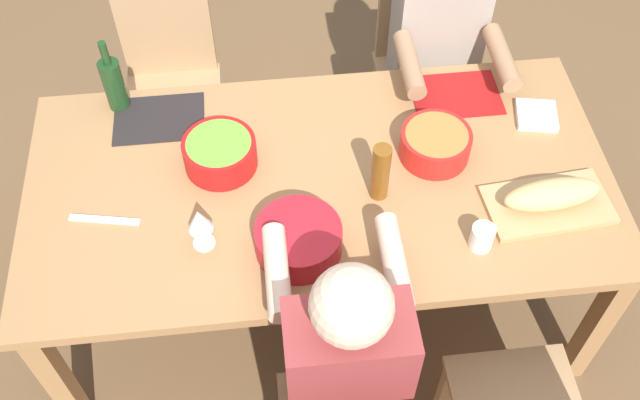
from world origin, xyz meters
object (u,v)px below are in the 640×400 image
object	(u,v)px
diner_far_right	(437,51)
chair_far_left	(172,80)
chair_far_right	(422,61)
dining_table	(320,194)
cup_near_right	(482,237)
wine_bottle	(114,83)
napkin_stack	(537,115)
diner_near_center	(345,362)
serving_bowl_salad	(220,152)
beer_bottle	(380,172)
serving_bowl_greens	(298,238)
wine_glass	(200,222)
serving_bowl_fruit	(435,143)
bread_loaf	(552,194)
cutting_board	(548,205)

from	to	relation	value
diner_far_right	chair_far_left	xyz separation A→B (m)	(-1.08, 0.18, -0.21)
chair_far_right	dining_table	bearing A→B (deg)	-123.27
chair_far_left	cup_near_right	xyz separation A→B (m)	(1.00, -1.14, 0.30)
wine_bottle	napkin_stack	distance (m)	1.50
diner_near_center	serving_bowl_salad	bearing A→B (deg)	113.53
wine_bottle	beer_bottle	xyz separation A→B (m)	(0.87, -0.51, 0.00)
wine_bottle	beer_bottle	distance (m)	1.00
dining_table	cup_near_right	size ratio (longest dim) A/B	22.90
serving_bowl_greens	diner_near_center	bearing A→B (deg)	-75.48
dining_table	wine_glass	world-z (taller)	wine_glass
serving_bowl_fruit	beer_bottle	distance (m)	0.27
beer_bottle	serving_bowl_greens	bearing A→B (deg)	-146.18
wine_glass	bread_loaf	bearing A→B (deg)	1.05
chair_far_right	bread_loaf	xyz separation A→B (m)	(0.18, -1.02, 0.32)
chair_far_right	diner_far_right	world-z (taller)	diner_far_right
diner_near_center	cutting_board	xyz separation A→B (m)	(0.72, 0.44, 0.05)
serving_bowl_salad	wine_glass	world-z (taller)	wine_glass
cutting_board	serving_bowl_salad	bearing A→B (deg)	163.99
bread_loaf	wine_bottle	xyz separation A→B (m)	(-1.40, 0.62, 0.04)
chair_far_left	serving_bowl_fruit	world-z (taller)	chair_far_left
beer_bottle	bread_loaf	bearing A→B (deg)	-11.97
beer_bottle	chair_far_right	bearing A→B (deg)	68.50
cutting_board	serving_bowl_greens	bearing A→B (deg)	-174.81
chair_far_right	bread_loaf	world-z (taller)	same
chair_far_left	cup_near_right	size ratio (longest dim) A/B	9.93
cutting_board	wine_bottle	world-z (taller)	wine_bottle
serving_bowl_fruit	serving_bowl_salad	bearing A→B (deg)	177.12
serving_bowl_fruit	wine_bottle	distance (m)	1.14
diner_far_right	serving_bowl_fruit	world-z (taller)	diner_far_right
diner_near_center	diner_far_right	xyz separation A→B (m)	(0.54, 1.28, 0.00)
dining_table	napkin_stack	bearing A→B (deg)	13.98
serving_bowl_greens	napkin_stack	xyz separation A→B (m)	(0.89, 0.47, -0.05)
bread_loaf	beer_bottle	size ratio (longest dim) A/B	1.45
cup_near_right	napkin_stack	xyz separation A→B (m)	(0.33, 0.51, -0.03)
diner_far_right	serving_bowl_salad	size ratio (longest dim) A/B	4.88
chair_far_right	napkin_stack	bearing A→B (deg)	-67.38
chair_far_left	napkin_stack	bearing A→B (deg)	-24.97
bread_loaf	napkin_stack	xyz separation A→B (m)	(0.08, 0.39, -0.05)
dining_table	serving_bowl_fruit	size ratio (longest dim) A/B	8.18
diner_far_right	bread_loaf	xyz separation A→B (m)	(0.18, -0.83, 0.11)
wine_glass	napkin_stack	distance (m)	1.26
serving_bowl_fruit	napkin_stack	xyz separation A→B (m)	(0.40, 0.13, -0.05)
dining_table	diner_far_right	bearing A→B (deg)	49.81
serving_bowl_salad	bread_loaf	size ratio (longest dim) A/B	0.77
bread_loaf	wine_bottle	distance (m)	1.53
diner_far_right	serving_bowl_fruit	bearing A→B (deg)	-103.84
diner_far_right	diner_near_center	bearing A→B (deg)	-112.90
cutting_board	napkin_stack	size ratio (longest dim) A/B	2.86
cutting_board	wine_bottle	size ratio (longest dim) A/B	1.38
chair_far_right	diner_far_right	xyz separation A→B (m)	(0.00, -0.18, 0.21)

